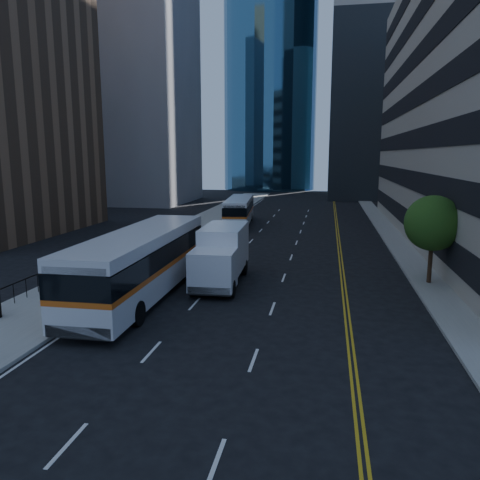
{
  "coord_description": "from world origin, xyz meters",
  "views": [
    {
      "loc": [
        2.99,
        -20.07,
        7.49
      ],
      "look_at": [
        -1.74,
        5.25,
        2.8
      ],
      "focal_mm": 35.0,
      "sensor_mm": 36.0,
      "label": 1
    }
  ],
  "objects_px": {
    "bus_front": "(142,262)",
    "box_truck": "(221,254)",
    "bus_rear": "(239,210)",
    "street_tree": "(433,223)"
  },
  "relations": [
    {
      "from": "bus_rear",
      "to": "box_truck",
      "type": "xyz_separation_m",
      "value": [
        3.41,
        -23.77,
        0.17
      ]
    },
    {
      "from": "bus_rear",
      "to": "bus_front",
      "type": "bearing_deg",
      "value": -95.85
    },
    {
      "from": "bus_front",
      "to": "bus_rear",
      "type": "relative_size",
      "value": 1.21
    },
    {
      "from": "street_tree",
      "to": "box_truck",
      "type": "bearing_deg",
      "value": -170.87
    },
    {
      "from": "bus_rear",
      "to": "box_truck",
      "type": "relative_size",
      "value": 1.62
    },
    {
      "from": "bus_front",
      "to": "box_truck",
      "type": "height_order",
      "value": "bus_front"
    },
    {
      "from": "box_truck",
      "to": "bus_front",
      "type": "bearing_deg",
      "value": -138.18
    },
    {
      "from": "box_truck",
      "to": "bus_rear",
      "type": "bearing_deg",
      "value": 95.94
    },
    {
      "from": "street_tree",
      "to": "bus_rear",
      "type": "relative_size",
      "value": 0.45
    },
    {
      "from": "bus_front",
      "to": "bus_rear",
      "type": "bearing_deg",
      "value": 88.86
    }
  ]
}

